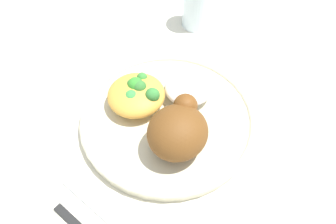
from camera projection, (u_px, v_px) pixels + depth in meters
ground_plane at (168, 124)px, 0.65m from camera, size 2.00×2.00×0.00m
plate at (168, 120)px, 0.64m from camera, size 0.29×0.29×0.02m
roasted_chicken at (178, 130)px, 0.57m from camera, size 0.10×0.09×0.07m
rice_pile at (191, 88)px, 0.64m from camera, size 0.08×0.08×0.03m
mac_cheese_with_broccoli at (137, 93)px, 0.63m from camera, size 0.10×0.09×0.04m
fork at (76, 192)px, 0.57m from camera, size 0.03×0.14×0.01m
knife at (55, 205)px, 0.55m from camera, size 0.03×0.19×0.01m
water_glass at (197, 4)px, 0.76m from camera, size 0.06×0.06×0.10m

